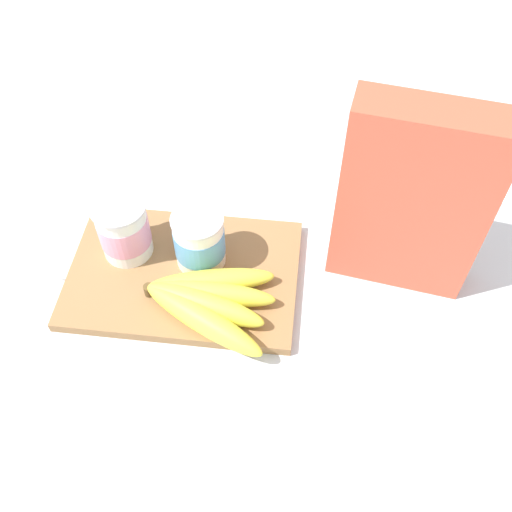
# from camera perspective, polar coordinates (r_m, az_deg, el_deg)

# --- Properties ---
(ground_plane) EXTENTS (2.40, 2.40, 0.00)m
(ground_plane) POSITION_cam_1_polar(r_m,az_deg,el_deg) (0.86, -7.00, -2.06)
(ground_plane) COLOR silver
(cutting_board) EXTENTS (0.33, 0.22, 0.02)m
(cutting_board) POSITION_cam_1_polar(r_m,az_deg,el_deg) (0.86, -7.05, -1.75)
(cutting_board) COLOR olive
(cutting_board) RESTS_ON ground_plane
(cereal_box) EXTENTS (0.20, 0.09, 0.29)m
(cereal_box) POSITION_cam_1_polar(r_m,az_deg,el_deg) (0.78, 14.99, 5.15)
(cereal_box) COLOR #D85138
(cereal_box) RESTS_ON ground_plane
(yogurt_cup_front) EXTENTS (0.08, 0.08, 0.10)m
(yogurt_cup_front) POSITION_cam_1_polar(r_m,az_deg,el_deg) (0.85, -12.79, 2.60)
(yogurt_cup_front) COLOR white
(yogurt_cup_front) RESTS_ON cutting_board
(yogurt_cup_back) EXTENTS (0.07, 0.07, 0.09)m
(yogurt_cup_back) POSITION_cam_1_polar(r_m,az_deg,el_deg) (0.83, -5.55, 1.55)
(yogurt_cup_back) COLOR white
(yogurt_cup_back) RESTS_ON cutting_board
(banana_bunch) EXTENTS (0.19, 0.16, 0.04)m
(banana_bunch) POSITION_cam_1_polar(r_m,az_deg,el_deg) (0.80, -4.79, -4.35)
(banana_bunch) COLOR yellow
(banana_bunch) RESTS_ON cutting_board
(spoon) EXTENTS (0.13, 0.04, 0.01)m
(spoon) POSITION_cam_1_polar(r_m,az_deg,el_deg) (0.91, -19.51, -1.64)
(spoon) COLOR silver
(spoon) RESTS_ON ground_plane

